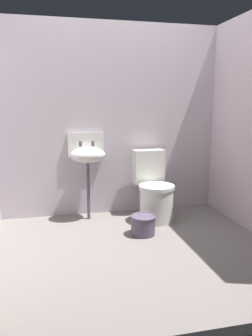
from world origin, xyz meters
name	(u,v)px	position (x,y,z in m)	size (l,w,h in m)	color
ground_plane	(132,250)	(0.00, 0.00, -0.04)	(3.00, 2.49, 0.08)	slate
wall_back	(110,121)	(0.00, 1.09, 1.12)	(3.00, 0.10, 2.24)	#BBAEB7
toilet_near_wall	(154,192)	(0.43, 0.69, 0.32)	(0.41, 0.60, 0.78)	silver
sink	(87,154)	(-0.31, 0.88, 0.75)	(0.42, 0.35, 0.99)	#514658
bucket	(143,225)	(0.18, 0.25, 0.11)	(0.26, 0.26, 0.20)	#514658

